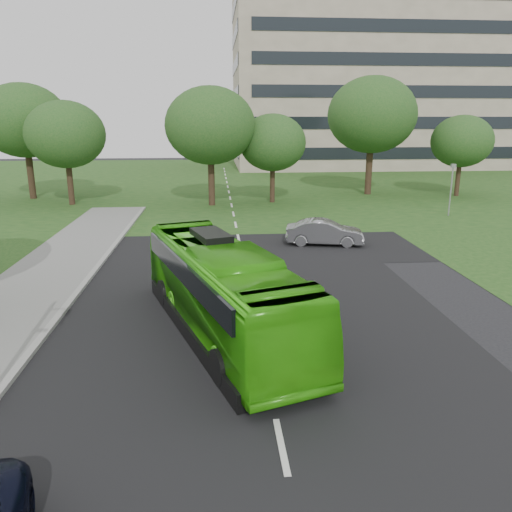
# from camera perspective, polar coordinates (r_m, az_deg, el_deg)

# --- Properties ---
(ground) EXTENTS (160.00, 160.00, 0.00)m
(ground) POSITION_cam_1_polar(r_m,az_deg,el_deg) (17.00, 0.25, -8.89)
(ground) COLOR black
(ground) RESTS_ON ground
(street_surfaces) EXTENTS (120.00, 120.00, 0.15)m
(street_surfaces) POSITION_cam_1_polar(r_m,az_deg,el_deg) (38.83, -3.20, 5.03)
(street_surfaces) COLOR black
(street_surfaces) RESTS_ON ground
(office_building) EXTENTS (40.10, 20.10, 25.00)m
(office_building) POSITION_cam_1_polar(r_m,az_deg,el_deg) (81.01, 12.75, 18.93)
(office_building) COLOR gray
(office_building) RESTS_ON ground
(tree_park_a) EXTENTS (6.39, 6.39, 8.49)m
(tree_park_a) POSITION_cam_1_polar(r_m,az_deg,el_deg) (44.62, -20.94, 12.83)
(tree_park_a) COLOR black
(tree_park_a) RESTS_ON ground
(tree_park_b) EXTENTS (7.31, 7.31, 9.59)m
(tree_park_b) POSITION_cam_1_polar(r_m,az_deg,el_deg) (41.69, -5.26, 14.60)
(tree_park_b) COLOR black
(tree_park_b) RESTS_ON ground
(tree_park_c) EXTENTS (5.61, 5.61, 7.45)m
(tree_park_c) POSITION_cam_1_polar(r_m,az_deg,el_deg) (43.13, 1.92, 12.81)
(tree_park_c) COLOR black
(tree_park_c) RESTS_ON ground
(tree_park_d) EXTENTS (8.21, 8.21, 10.86)m
(tree_park_d) POSITION_cam_1_polar(r_m,az_deg,el_deg) (49.10, 13.13, 15.42)
(tree_park_d) COLOR black
(tree_park_d) RESTS_ON ground
(tree_park_e) EXTENTS (5.54, 5.54, 7.38)m
(tree_park_e) POSITION_cam_1_polar(r_m,az_deg,el_deg) (50.46, 22.46, 12.02)
(tree_park_e) COLOR black
(tree_park_e) RESTS_ON ground
(tree_park_f) EXTENTS (7.54, 7.54, 10.06)m
(tree_park_f) POSITION_cam_1_polar(r_m,az_deg,el_deg) (49.49, -24.96, 13.84)
(tree_park_f) COLOR black
(tree_park_f) RESTS_ON ground
(bus) EXTENTS (5.91, 11.14, 3.03)m
(bus) POSITION_cam_1_polar(r_m,az_deg,el_deg) (16.67, -3.87, -3.80)
(bus) COLOR #3CBA13
(bus) RESTS_ON ground
(sedan) EXTENTS (4.61, 2.35, 1.45)m
(sedan) POSITION_cam_1_polar(r_m,az_deg,el_deg) (28.87, 7.85, 2.71)
(sedan) COLOR #9C9CA1
(sedan) RESTS_ON ground
(camera_pole) EXTENTS (0.36, 0.32, 3.84)m
(camera_pole) POSITION_cam_1_polar(r_m,az_deg,el_deg) (39.71, 21.46, 7.81)
(camera_pole) COLOR gray
(camera_pole) RESTS_ON ground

